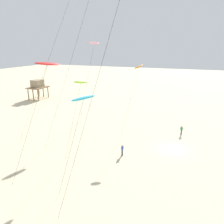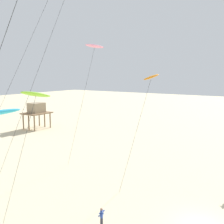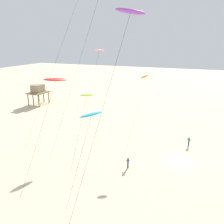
% 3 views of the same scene
% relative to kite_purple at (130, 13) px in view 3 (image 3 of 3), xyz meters
% --- Properties ---
extents(ground_plane, '(260.00, 260.00, 0.00)m').
position_rel_kite_purple_xyz_m(ground_plane, '(11.42, -4.56, -20.02)').
color(ground_plane, beige).
extents(kite_purple, '(7.95, 5.24, 20.60)m').
position_rel_kite_purple_xyz_m(kite_purple, '(0.00, 0.00, 0.00)').
color(kite_purple, purple).
rests_on(kite_purple, ground).
extents(kite_cyan, '(4.34, 2.94, 10.49)m').
position_rel_kite_purple_xyz_m(kite_cyan, '(-0.89, 3.80, -9.91)').
color(kite_cyan, '#33BFE0').
rests_on(kite_cyan, ground).
extents(kite_lime, '(4.09, 2.20, 11.14)m').
position_rel_kite_purple_xyz_m(kite_lime, '(5.23, 7.60, -9.43)').
color(kite_lime, '#8CD833').
rests_on(kite_lime, ground).
extents(kite_red, '(6.38, 3.85, 13.74)m').
position_rel_kite_purple_xyz_m(kite_red, '(0.42, 8.96, -6.71)').
color(kite_red, red).
rests_on(kite_red, ground).
extents(kite_pink, '(5.04, 2.92, 16.32)m').
position_rel_kite_purple_xyz_m(kite_pink, '(19.89, 12.72, -4.20)').
color(kite_pink, pink).
rests_on(kite_pink, ground).
extents(kite_yellow, '(11.17, 6.56, 25.15)m').
position_rel_kite_purple_xyz_m(kite_yellow, '(15.09, 14.36, 3.71)').
color(kite_yellow, yellow).
rests_on(kite_yellow, ground).
extents(kite_orange, '(4.21, 2.63, 12.37)m').
position_rel_kite_purple_xyz_m(kite_orange, '(16.27, 2.54, -8.22)').
color(kite_orange, orange).
rests_on(kite_orange, ground).
extents(kite_flyer_nearest, '(0.73, 0.73, 1.67)m').
position_rel_kite_purple_xyz_m(kite_flyer_nearest, '(17.75, -5.45, -19.13)').
color(kite_flyer_nearest, navy).
rests_on(kite_flyer_nearest, ground).
extents(kite_flyer_middle, '(0.71, 0.70, 1.67)m').
position_rel_kite_purple_xyz_m(kite_flyer_middle, '(6.70, 2.04, -19.13)').
color(kite_flyer_middle, '#33333D').
rests_on(kite_flyer_middle, ground).
extents(stilt_house, '(5.67, 4.57, 5.80)m').
position_rel_kite_purple_xyz_m(stilt_house, '(30.63, 37.39, -15.78)').
color(stilt_house, '#846647').
rests_on(stilt_house, ground).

